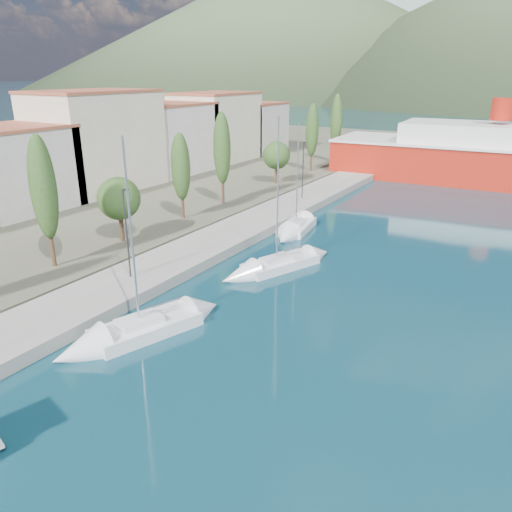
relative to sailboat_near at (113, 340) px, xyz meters
The scene contains 9 objects.
ground 113.93m from the sailboat_near, 87.83° to the left, with size 1400.00×1400.00×0.00m, color #103A48.
quay 20.39m from the sailboat_near, 103.27° to the left, with size 5.00×88.00×0.80m, color gray.
land_strip 52.09m from the sailboat_near, 145.03° to the left, with size 70.00×148.00×0.70m, color #565644.
town_buildings 41.71m from the sailboat_near, 131.99° to the left, with size 9.20×69.20×11.30m.
tree_row 27.96m from the sailboat_near, 113.72° to the left, with size 3.49×63.98×10.18m.
lamp_posts 9.90m from the sailboat_near, 120.75° to the left, with size 0.15×48.59×6.06m.
sailboat_near is the anchor object (origin of this frame).
sailboat_mid 12.91m from the sailboat_near, 82.75° to the left, with size 5.11×8.56×12.00m.
sailboat_far 22.11m from the sailboat_near, 91.48° to the left, with size 3.43×7.52×10.65m.
Camera 1 is at (14.54, -10.13, 13.95)m, focal length 35.00 mm.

